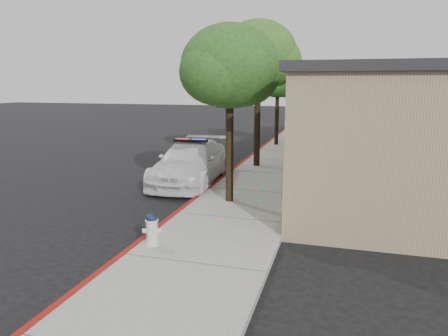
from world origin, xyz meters
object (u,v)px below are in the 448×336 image
street_tree_mid (259,57)px  police_car (191,162)px  clapboard_building (395,121)px  street_tree_near (230,70)px  street_tree_far (278,80)px  fire_hydrant (152,229)px

street_tree_mid → police_car: bearing=-120.6°
clapboard_building → street_tree_mid: 6.60m
street_tree_near → street_tree_mid: 5.91m
police_car → street_tree_far: size_ratio=1.09×
street_tree_far → police_car: bearing=-100.2°
clapboard_building → street_tree_mid: size_ratio=3.34×
fire_hydrant → street_tree_mid: street_tree_mid is taller
fire_hydrant → street_tree_mid: bearing=71.0°
fire_hydrant → street_tree_near: 5.41m
street_tree_near → fire_hydrant: bearing=-100.5°
fire_hydrant → street_tree_near: bearing=63.0°
fire_hydrant → street_tree_mid: size_ratio=0.12×
fire_hydrant → street_tree_near: size_ratio=0.14×
fire_hydrant → street_tree_near: (0.74, 3.98, 3.59)m
street_tree_mid → street_tree_far: street_tree_mid is taller
street_tree_mid → street_tree_far: bearing=91.3°
fire_hydrant → street_tree_far: 16.81m
police_car → street_tree_near: size_ratio=1.03×
street_tree_near → street_tree_mid: size_ratio=0.85×
street_tree_mid → clapboard_building: bearing=14.9°
clapboard_building → street_tree_near: (-5.49, -7.39, 2.00)m
street_tree_near → street_tree_mid: street_tree_mid is taller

